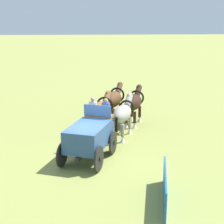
{
  "coord_description": "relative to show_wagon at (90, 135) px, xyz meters",
  "views": [
    {
      "loc": [
        -15.95,
        -0.07,
        6.6
      ],
      "look_at": [
        4.13,
        -1.35,
        1.2
      ],
      "focal_mm": 58.36,
      "sensor_mm": 36.0,
      "label": 1
    }
  ],
  "objects": [
    {
      "name": "draft_horse_lead_off",
      "position": [
        5.51,
        -2.74,
        0.21
      ],
      "size": [
        2.95,
        1.58,
        2.23
      ],
      "color": "#331E14",
      "rests_on": "ground"
    },
    {
      "name": "ground_plane",
      "position": [
        -0.16,
        0.06,
        -1.16
      ],
      "size": [
        220.0,
        220.0,
        0.0
      ],
      "primitive_type": "plane",
      "color": "olive"
    },
    {
      "name": "draft_horse_rear_off",
      "position": [
        3.09,
        -1.84,
        0.16
      ],
      "size": [
        3.11,
        1.61,
        2.18
      ],
      "color": "#9E998E",
      "rests_on": "ground"
    },
    {
      "name": "draft_horse_rear_near",
      "position": [
        3.52,
        -0.61,
        0.23
      ],
      "size": [
        3.01,
        1.63,
        2.26
      ],
      "color": "brown",
      "rests_on": "ground"
    },
    {
      "name": "draft_horse_lead_near",
      "position": [
        5.96,
        -1.52,
        0.29
      ],
      "size": [
        3.07,
        1.63,
        2.32
      ],
      "color": "brown",
      "rests_on": "ground"
    },
    {
      "name": "sponsor_banner",
      "position": [
        -4.2,
        -2.7,
        -0.61
      ],
      "size": [
        3.16,
        0.65,
        1.1
      ],
      "primitive_type": "cube",
      "rotation": [
        0.0,
        0.0,
        -0.19
      ],
      "color": "#1959B2",
      "rests_on": "ground"
    },
    {
      "name": "show_wagon",
      "position": [
        0.0,
        0.0,
        0.0
      ],
      "size": [
        5.58,
        2.85,
        2.64
      ],
      "color": "#2D4C7A",
      "rests_on": "ground"
    }
  ]
}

